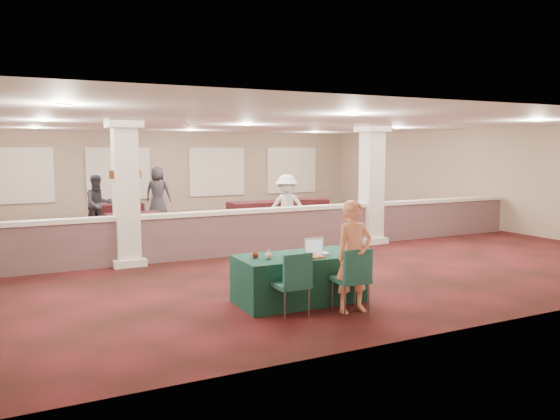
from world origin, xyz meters
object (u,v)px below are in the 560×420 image
near_table (299,278)px  conf_chair_main (354,275)px  far_table_front_left (134,224)px  attendee_a (98,204)px  far_table_back_center (257,213)px  far_table_back_right (304,208)px  conf_chair_side (293,279)px  far_table_back_left (118,214)px  attendee_d (158,193)px  attendee_b (287,207)px  far_table_front_right (359,219)px  woman (354,257)px  attendee_c (378,201)px  far_table_front_center (173,233)px

near_table → conf_chair_main: size_ratio=2.04×
far_table_front_left → attendee_a: size_ratio=0.91×
far_table_back_center → far_table_back_right: 2.49m
conf_chair_main → conf_chair_side: (-0.99, 0.14, -0.00)m
far_table_back_left → attendee_d: bearing=29.6°
attendee_b → conf_chair_main: bearing=-67.9°
attendee_b → far_table_front_right: bearing=46.9°
woman → far_table_front_right: (4.86, 6.90, -0.49)m
far_table_back_right → conf_chair_main: bearing=-115.1°
near_table → attendee_c: 10.29m
far_table_back_left → far_table_back_right: bearing=-11.9°
conf_chair_main → far_table_front_center: bearing=102.1°
far_table_front_left → far_table_front_right: size_ratio=0.85×
woman → far_table_front_right: woman is taller
conf_chair_side → far_table_front_center: size_ratio=0.58×
far_table_front_center → attendee_d: attendee_d is taller
far_table_back_center → attendee_a: 5.14m
near_table → attendee_d: size_ratio=1.09×
far_table_front_left → attendee_b: bearing=-36.6°
far_table_back_left → far_table_back_center: bearing=-28.5°
far_table_back_right → attendee_a: (-7.42, -0.60, 0.53)m
far_table_front_right → far_table_back_right: bearing=87.6°
far_table_back_right → attendee_a: bearing=-175.4°
woman → far_table_back_left: size_ratio=1.05×
far_table_front_center → far_table_back_left: 5.19m
far_table_front_center → far_table_back_right: far_table_front_center is taller
far_table_front_center → attendee_c: attendee_c is taller
conf_chair_side → attendee_d: size_ratio=0.53×
conf_chair_side → attendee_b: bearing=61.4°
attendee_d → far_table_back_left: bearing=60.7°
woman → far_table_back_center: 10.18m
far_table_front_left → attendee_a: 1.30m
conf_chair_main → far_table_back_left: (-1.49, 12.09, -0.26)m
far_table_back_right → attendee_c: (1.58, -2.38, 0.40)m
near_table → far_table_back_left: (-1.00, 11.20, -0.06)m
far_table_back_left → attendee_c: size_ratio=1.10×
far_table_front_left → attendee_c: size_ratio=1.07×
attendee_b → far_table_front_left: bearing=-176.1°
far_table_front_right → far_table_front_left: bearing=158.9°
conf_chair_main → far_table_back_center: (2.70, 9.81, -0.21)m
far_table_front_right → woman: bearing=-125.2°
far_table_back_left → attendee_a: 2.24m
conf_chair_side → attendee_c: bearing=44.8°
conf_chair_side → far_table_front_center: conf_chair_side is taller
near_table → far_table_front_right: near_table is taller
conf_chair_side → attendee_c: attendee_c is taller
far_table_front_right → attendee_c: size_ratio=1.26×
conf_chair_side → far_table_front_right: conf_chair_side is taller
far_table_back_left → near_table: bearing=-84.9°
far_table_back_center → far_table_back_right: far_table_back_center is taller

